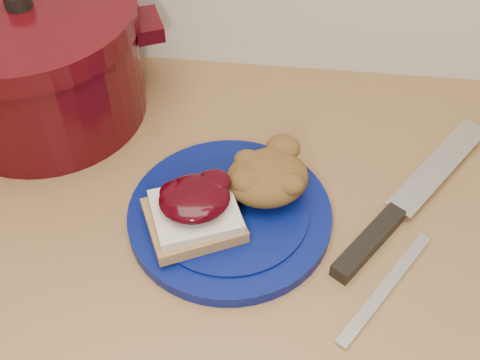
# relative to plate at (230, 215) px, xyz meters

# --- Properties ---
(plate) EXTENTS (0.31, 0.31, 0.02)m
(plate) POSITION_rel_plate_xyz_m (0.00, 0.00, 0.00)
(plate) COLOR #050E50
(plate) RESTS_ON wood_countertop
(sandwich) EXTENTS (0.13, 0.13, 0.05)m
(sandwich) POSITION_rel_plate_xyz_m (-0.04, -0.02, 0.03)
(sandwich) COLOR olive
(sandwich) RESTS_ON plate
(stuffing_mound) EXTENTS (0.12, 0.11, 0.05)m
(stuffing_mound) POSITION_rel_plate_xyz_m (0.04, 0.03, 0.04)
(stuffing_mound) COLOR brown
(stuffing_mound) RESTS_ON plate
(chef_knife) EXTENTS (0.21, 0.28, 0.02)m
(chef_knife) POSITION_rel_plate_xyz_m (0.19, 0.01, 0.00)
(chef_knife) COLOR black
(chef_knife) RESTS_ON wood_countertop
(butter_knife) EXTENTS (0.11, 0.16, 0.00)m
(butter_knife) POSITION_rel_plate_xyz_m (0.18, -0.08, -0.00)
(butter_knife) COLOR silver
(butter_knife) RESTS_ON wood_countertop
(dutch_oven) EXTENTS (0.38, 0.38, 0.18)m
(dutch_oven) POSITION_rel_plate_xyz_m (-0.28, 0.17, 0.08)
(dutch_oven) COLOR #3A050A
(dutch_oven) RESTS_ON wood_countertop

